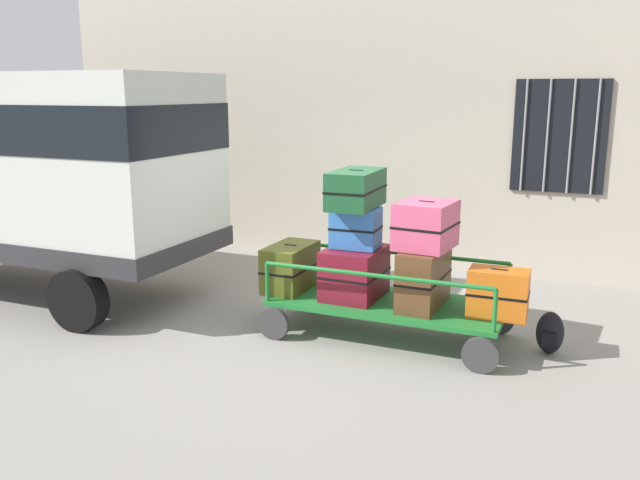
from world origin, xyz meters
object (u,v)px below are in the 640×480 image
Objects in this scene: backpack at (550,333)px; suitcase_midleft_top at (356,189)px; suitcase_midleft_bottom at (355,273)px; suitcase_midleft_middle at (356,228)px; luggage_cart at (387,307)px; suitcase_left_bottom at (291,267)px; suitcase_center_middle at (426,225)px; van at (34,162)px; suitcase_midright_bottom at (498,293)px; suitcase_center_bottom at (424,277)px.

suitcase_midleft_top is at bearing -175.26° from backpack.
suitcase_midleft_middle is at bearing 90.00° from suitcase_midleft_bottom.
luggage_cart is 4.90× the size of suitcase_midleft_middle.
suitcase_midleft_middle is 0.62× the size of suitcase_midleft_top.
suitcase_left_bottom is 1.11× the size of suitcase_center_middle.
luggage_cart is at bearing -3.90° from suitcase_midleft_top.
suitcase_midright_bottom is (5.81, 0.17, -1.08)m from van.
van is 6.50m from backpack.
suitcase_center_bottom is (5.04, 0.22, -1.01)m from van.
suitcase_left_bottom is at bearing -177.98° from suitcase_midleft_top.
suitcase_midright_bottom is (1.53, -0.05, -0.03)m from suitcase_midleft_bottom.
suitcase_midleft_top is 0.83m from suitcase_center_middle.
suitcase_midleft_middle is 0.89m from suitcase_center_bottom.
luggage_cart is 3.33× the size of suitcase_left_bottom.
suitcase_midleft_bottom is at bearing -90.00° from suitcase_midleft_middle.
luggage_cart is 0.51m from suitcase_midleft_bottom.
luggage_cart is 3.03× the size of suitcase_midleft_top.
suitcase_center_bottom reaches higher than suitcase_midleft_bottom.
suitcase_center_middle is (0.00, 0.01, 0.55)m from suitcase_center_bottom.
suitcase_midleft_bottom is (-0.38, 0.01, 0.33)m from luggage_cart.
suitcase_midleft_bottom is at bearing 2.90° from van.
luggage_cart is at bearing 0.04° from suitcase_left_bottom.
suitcase_midleft_middle is at bearing -175.38° from backpack.
van is 5.91m from suitcase_midright_bottom.
suitcase_left_bottom is at bearing -179.30° from suitcase_center_middle.
luggage_cart is 0.91m from suitcase_midleft_middle.
suitcase_midleft_top is (4.28, 0.23, -0.13)m from van.
suitcase_center_bottom reaches higher than luggage_cart.
suitcase_midleft_top reaches higher than suitcase_midleft_middle.
suitcase_midleft_top is at bearing 176.10° from luggage_cart.
suitcase_left_bottom is (-1.15, -0.00, 0.32)m from luggage_cart.
suitcase_midleft_middle reaches higher than backpack.
luggage_cart is (4.66, 0.21, -1.38)m from van.
suitcase_midleft_top is at bearing 2.02° from suitcase_left_bottom.
suitcase_left_bottom is 1.00× the size of suitcase_midleft_bottom.
suitcase_center_bottom reaches higher than backpack.
suitcase_center_middle is (1.53, 0.02, 0.61)m from suitcase_left_bottom.
van is 1.82× the size of luggage_cart.
luggage_cart is at bearing -178.28° from suitcase_center_bottom.
suitcase_midleft_middle is 1.62m from suitcase_midright_bottom.
suitcase_center_middle is at bearing 2.66° from luggage_cart.
suitcase_left_bottom reaches higher than suitcase_midright_bottom.
backpack is at bearing 3.99° from suitcase_left_bottom.
suitcase_midleft_bottom is 1.53m from suitcase_midright_bottom.
suitcase_midright_bottom is at bearing -155.11° from backpack.
suitcase_midleft_middle is 0.61× the size of suitcase_center_bottom.
van is 6.71× the size of suitcase_center_middle.
backpack is (2.03, 0.16, -0.95)m from suitcase_midleft_middle.
backpack is at bearing 7.94° from suitcase_center_middle.
suitcase_left_bottom is 2.30m from suitcase_midright_bottom.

